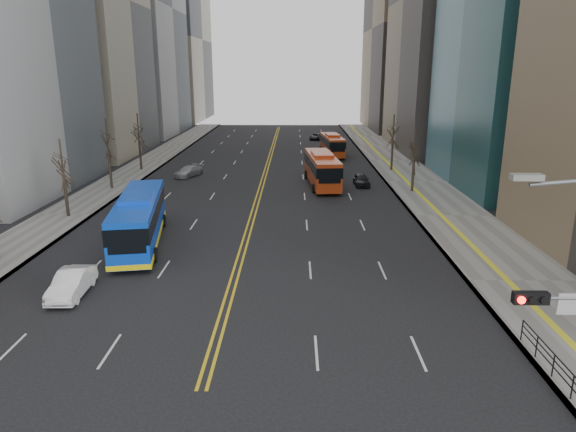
{
  "coord_description": "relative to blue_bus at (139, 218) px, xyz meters",
  "views": [
    {
      "loc": [
        3.69,
        -12.65,
        12.25
      ],
      "look_at": [
        3.33,
        14.27,
        4.63
      ],
      "focal_mm": 32.0,
      "sensor_mm": 36.0,
      "label": 1
    }
  ],
  "objects": [
    {
      "name": "car_dark_far",
      "position": [
        15.3,
        59.76,
        -1.38
      ],
      "size": [
        2.84,
        4.54,
        1.17
      ],
      "primitive_type": "imported",
      "rotation": [
        0.0,
        0.0,
        -0.23
      ],
      "color": "black",
      "rests_on": "ground"
    },
    {
      "name": "sidewalk_left",
      "position": [
        -8.84,
        21.85,
        -1.89
      ],
      "size": [
        5.0,
        130.0,
        0.15
      ],
      "primitive_type": "cube",
      "color": "slate",
      "rests_on": "ground"
    },
    {
      "name": "car_white",
      "position": [
        -1.23,
        -9.16,
        -1.24
      ],
      "size": [
        1.73,
        4.45,
        1.44
      ],
      "primitive_type": "imported",
      "rotation": [
        0.0,
        0.0,
        0.05
      ],
      "color": "white",
      "rests_on": "ground"
    },
    {
      "name": "car_dark_mid",
      "position": [
        18.74,
        20.11,
        -1.31
      ],
      "size": [
        1.66,
        3.88,
        1.31
      ],
      "primitive_type": "imported",
      "rotation": [
        0.0,
        0.0,
        0.03
      ],
      "color": "black",
      "rests_on": "ground"
    },
    {
      "name": "red_bus_far",
      "position": [
        16.95,
        41.3,
        -0.15
      ],
      "size": [
        3.28,
        10.33,
        3.25
      ],
      "color": "#B73A13",
      "rests_on": "ground"
    },
    {
      "name": "red_bus_near",
      "position": [
        14.35,
        20.19,
        0.07
      ],
      "size": [
        3.68,
        11.75,
        3.66
      ],
      "color": "#B73A13",
      "rests_on": "ground"
    },
    {
      "name": "blue_bus",
      "position": [
        0.0,
        0.0,
        0.0
      ],
      "size": [
        4.93,
        13.2,
        3.74
      ],
      "color": "blue",
      "rests_on": "ground"
    },
    {
      "name": "street_trees",
      "position": [
        0.48,
        11.4,
        2.91
      ],
      "size": [
        35.2,
        47.2,
        7.6
      ],
      "color": "#31261E",
      "rests_on": "ground"
    },
    {
      "name": "sidewalk_right",
      "position": [
        25.16,
        21.85,
        -1.89
      ],
      "size": [
        7.0,
        130.0,
        0.15
      ],
      "primitive_type": "cube",
      "color": "slate",
      "rests_on": "ground"
    },
    {
      "name": "car_silver",
      "position": [
        -1.47,
        24.99,
        -1.33
      ],
      "size": [
        3.41,
        4.68,
        1.26
      ],
      "primitive_type": "imported",
      "rotation": [
        0.0,
        0.0,
        -0.43
      ],
      "color": "#AAAAB0",
      "rests_on": "ground"
    },
    {
      "name": "pedestrian_railing",
      "position": [
        21.96,
        -17.15,
        -1.14
      ],
      "size": [
        0.06,
        6.06,
        1.02
      ],
      "color": "black",
      "rests_on": "sidewalk_right"
    },
    {
      "name": "centerline",
      "position": [
        7.66,
        31.85,
        -1.96
      ],
      "size": [
        0.55,
        100.0,
        0.01
      ],
      "color": "gold",
      "rests_on": "ground"
    }
  ]
}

